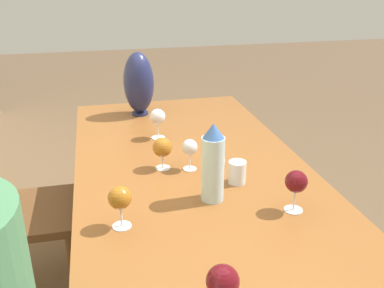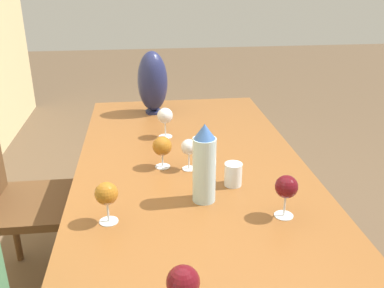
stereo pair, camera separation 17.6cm
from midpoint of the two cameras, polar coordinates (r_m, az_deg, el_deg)
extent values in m
cube|color=brown|center=(1.67, 3.73, -6.09)|extent=(2.22, 0.97, 0.04)
cylinder|color=brown|center=(2.79, 7.57, -2.38)|extent=(0.07, 0.07, 0.72)
cylinder|color=brown|center=(2.72, -8.31, -3.19)|extent=(0.07, 0.07, 0.72)
cylinder|color=#ADCCD6|center=(1.50, 5.01, -3.57)|extent=(0.08, 0.08, 0.24)
cone|color=#33599E|center=(1.44, 5.20, 1.63)|extent=(0.07, 0.07, 0.05)
cylinder|color=silver|center=(1.65, 8.57, -4.10)|extent=(0.07, 0.07, 0.09)
cylinder|color=#1E234C|center=(2.45, -3.08, 4.31)|extent=(0.09, 0.09, 0.01)
ellipsoid|color=#1E234C|center=(2.40, -3.17, 8.30)|extent=(0.17, 0.17, 0.34)
cylinder|color=silver|center=(1.78, 2.43, -3.37)|extent=(0.06, 0.06, 0.00)
cylinder|color=silver|center=(1.76, 2.45, -2.32)|extent=(0.01, 0.01, 0.07)
sphere|color=silver|center=(1.73, 2.48, -0.46)|extent=(0.07, 0.07, 0.07)
cylinder|color=silver|center=(1.44, -7.58, -10.29)|extent=(0.06, 0.06, 0.00)
cylinder|color=silver|center=(1.42, -7.66, -9.03)|extent=(0.01, 0.01, 0.07)
sphere|color=#995B19|center=(1.39, -7.80, -6.64)|extent=(0.08, 0.08, 0.08)
cylinder|color=silver|center=(2.10, -1.17, 0.97)|extent=(0.07, 0.07, 0.00)
cylinder|color=silver|center=(2.09, -1.17, 1.95)|extent=(0.01, 0.01, 0.07)
sphere|color=silver|center=(2.06, -1.19, 3.76)|extent=(0.08, 0.08, 0.08)
sphere|color=#510C14|center=(1.03, 3.94, -18.06)|extent=(0.08, 0.08, 0.08)
cylinder|color=silver|center=(1.79, -1.12, -3.08)|extent=(0.06, 0.06, 0.00)
cylinder|color=silver|center=(1.78, -1.13, -2.20)|extent=(0.01, 0.01, 0.06)
sphere|color=#995B19|center=(1.75, -1.15, -0.33)|extent=(0.08, 0.08, 0.08)
cylinder|color=silver|center=(1.52, 15.45, -9.27)|extent=(0.06, 0.06, 0.00)
cylinder|color=silver|center=(1.50, 15.61, -7.98)|extent=(0.01, 0.01, 0.08)
sphere|color=#510C14|center=(1.46, 15.91, -5.58)|extent=(0.08, 0.08, 0.08)
cube|color=brown|center=(2.21, -17.87, -7.75)|extent=(0.44, 0.44, 0.04)
cylinder|color=brown|center=(2.16, -12.83, -15.67)|extent=(0.04, 0.04, 0.44)
cylinder|color=brown|center=(2.47, -12.05, -10.17)|extent=(0.04, 0.04, 0.44)
cylinder|color=brown|center=(2.53, -20.76, -10.30)|extent=(0.04, 0.04, 0.44)
camera|label=1|loc=(0.09, -87.14, 1.21)|focal=40.00mm
camera|label=2|loc=(0.09, 92.86, -1.21)|focal=40.00mm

